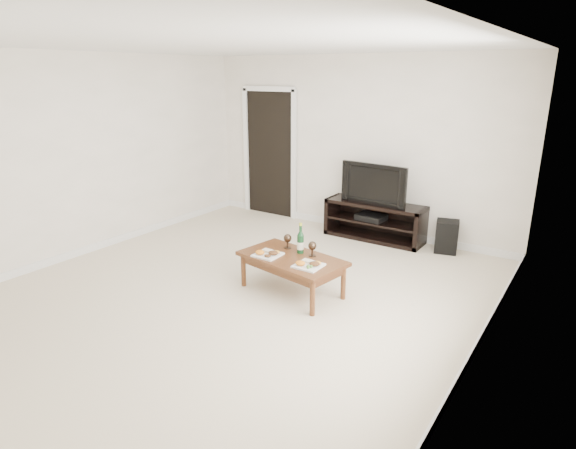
% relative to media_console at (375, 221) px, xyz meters
% --- Properties ---
extents(floor, '(5.50, 5.50, 0.00)m').
position_rel_media_console_xyz_m(floor, '(-0.50, -2.50, -0.28)').
color(floor, beige).
rests_on(floor, ground).
extents(back_wall, '(5.00, 0.04, 2.60)m').
position_rel_media_console_xyz_m(back_wall, '(-0.50, 0.27, 1.02)').
color(back_wall, white).
rests_on(back_wall, ground).
extents(ceiling, '(5.00, 5.50, 0.04)m').
position_rel_media_console_xyz_m(ceiling, '(-0.50, -2.50, 2.35)').
color(ceiling, white).
rests_on(ceiling, back_wall).
extents(doorway, '(0.90, 0.02, 2.05)m').
position_rel_media_console_xyz_m(doorway, '(-2.05, 0.24, 0.75)').
color(doorway, black).
rests_on(doorway, ground).
extents(media_console, '(1.45, 0.45, 0.55)m').
position_rel_media_console_xyz_m(media_console, '(0.00, 0.00, 0.00)').
color(media_console, black).
rests_on(media_console, ground).
extents(television, '(1.01, 0.22, 0.58)m').
position_rel_media_console_xyz_m(television, '(-0.00, 0.00, 0.56)').
color(television, black).
rests_on(television, media_console).
extents(av_receiver, '(0.42, 0.33, 0.08)m').
position_rel_media_console_xyz_m(av_receiver, '(-0.05, -0.01, 0.05)').
color(av_receiver, black).
rests_on(av_receiver, media_console).
extents(subwoofer, '(0.35, 0.35, 0.44)m').
position_rel_media_console_xyz_m(subwoofer, '(1.04, 0.05, -0.06)').
color(subwoofer, black).
rests_on(subwoofer, ground).
extents(coffee_table, '(1.24, 0.81, 0.42)m').
position_rel_media_console_xyz_m(coffee_table, '(-0.01, -2.18, -0.07)').
color(coffee_table, brown).
rests_on(coffee_table, ground).
extents(plate_left, '(0.27, 0.27, 0.07)m').
position_rel_media_console_xyz_m(plate_left, '(-0.25, -2.29, 0.18)').
color(plate_left, white).
rests_on(plate_left, coffee_table).
extents(plate_right, '(0.27, 0.27, 0.07)m').
position_rel_media_console_xyz_m(plate_right, '(0.28, -2.31, 0.18)').
color(plate_right, white).
rests_on(plate_right, coffee_table).
extents(wine_bottle, '(0.07, 0.07, 0.35)m').
position_rel_media_console_xyz_m(wine_bottle, '(0.00, -2.03, 0.32)').
color(wine_bottle, '#0E3518').
rests_on(wine_bottle, coffee_table).
extents(goblet_left, '(0.09, 0.09, 0.17)m').
position_rel_media_console_xyz_m(goblet_left, '(-0.20, -1.98, 0.23)').
color(goblet_left, '#36281D').
rests_on(goblet_left, coffee_table).
extents(goblet_right, '(0.09, 0.09, 0.17)m').
position_rel_media_console_xyz_m(goblet_right, '(0.16, -2.04, 0.23)').
color(goblet_right, '#36281D').
rests_on(goblet_right, coffee_table).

